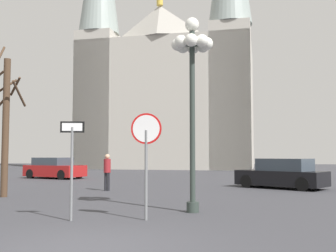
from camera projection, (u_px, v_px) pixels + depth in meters
The scene contains 9 objects.
ground_plane at pixel (84, 248), 7.29m from camera, with size 120.00×120.00×0.00m, color #38383D.
cathedral at pixel (168, 80), 47.69m from camera, with size 20.53×13.95×34.66m.
stop_sign at pixel (146, 144), 10.47m from camera, with size 0.80×0.08×2.74m.
one_way_arrow_sign at pixel (72, 158), 10.33m from camera, with size 0.61×0.15×2.52m.
street_lamp at pixel (192, 66), 12.01m from camera, with size 1.24×1.24×5.75m.
bare_tree at pixel (6, 121), 16.10m from camera, with size 1.38×1.36×6.08m.
parked_car_near_red at pixel (54, 168), 27.82m from camera, with size 4.49×3.18×1.43m.
parked_car_far_black at pixel (282, 174), 19.83m from camera, with size 4.48×3.85×1.46m.
pedestrian_standing at pixel (107, 169), 18.61m from camera, with size 0.32×0.32×1.67m.
Camera 1 is at (2.42, -7.18, 1.70)m, focal length 43.38 mm.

